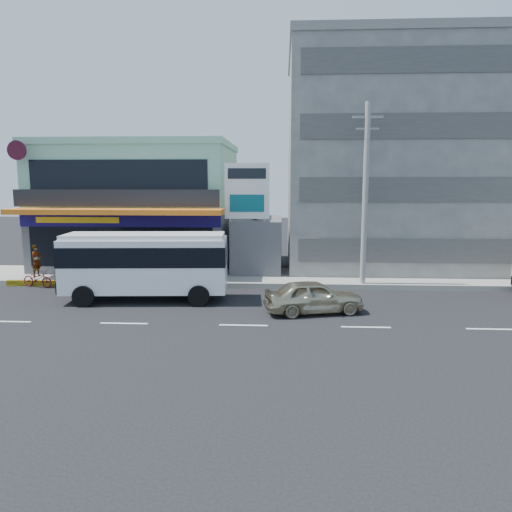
{
  "coord_description": "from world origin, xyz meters",
  "views": [
    {
      "loc": [
        1.6,
        -19.81,
        5.92
      ],
      "look_at": [
        0.27,
        4.57,
        2.2
      ],
      "focal_mm": 35.0,
      "sensor_mm": 36.0,
      "label": 1
    }
  ],
  "objects": [
    {
      "name": "utility_pole_near",
      "position": [
        6.0,
        7.4,
        5.15
      ],
      "size": [
        1.6,
        0.3,
        10.0
      ],
      "color": "#999993",
      "rests_on": "ground"
    },
    {
      "name": "satellite_dish",
      "position": [
        0.0,
        11.0,
        3.58
      ],
      "size": [
        1.5,
        1.5,
        0.15
      ],
      "primitive_type": "cylinder",
      "color": "slate",
      "rests_on": "gap_structure"
    },
    {
      "name": "concrete_building",
      "position": [
        10.0,
        15.0,
        7.0
      ],
      "size": [
        16.0,
        12.0,
        14.0
      ],
      "primitive_type": "cube",
      "color": "gray",
      "rests_on": "ground"
    },
    {
      "name": "sidewalk",
      "position": [
        5.0,
        9.5,
        0.15
      ],
      "size": [
        70.0,
        5.0,
        0.3
      ],
      "primitive_type": "cube",
      "color": "gray",
      "rests_on": "ground"
    },
    {
      "name": "gap_structure",
      "position": [
        0.0,
        12.0,
        1.75
      ],
      "size": [
        3.0,
        6.0,
        3.5
      ],
      "primitive_type": "cube",
      "color": "#4A4A4F",
      "rests_on": "ground"
    },
    {
      "name": "minibus",
      "position": [
        -5.15,
        4.07,
        1.99
      ],
      "size": [
        8.13,
        3.24,
        3.34
      ],
      "color": "white",
      "rests_on": "ground"
    },
    {
      "name": "ground",
      "position": [
        0.0,
        0.0,
        0.0
      ],
      "size": [
        120.0,
        120.0,
        0.0
      ],
      "primitive_type": "plane",
      "color": "black",
      "rests_on": "ground"
    },
    {
      "name": "motorcycle_rider",
      "position": [
        -12.07,
        6.8,
        0.78
      ],
      "size": [
        1.95,
        1.06,
        2.38
      ],
      "color": "#5A0C1A",
      "rests_on": "ground"
    },
    {
      "name": "shop_building",
      "position": [
        -8.0,
        13.95,
        4.0
      ],
      "size": [
        12.4,
        11.7,
        8.0
      ],
      "color": "#4A4A4F",
      "rests_on": "ground"
    },
    {
      "name": "sedan",
      "position": [
        3.0,
        2.14,
        0.75
      ],
      "size": [
        4.71,
        2.75,
        1.5
      ],
      "primitive_type": "imported",
      "rotation": [
        0.0,
        0.0,
        1.81
      ],
      "color": "#BDB390",
      "rests_on": "ground"
    },
    {
      "name": "billboard",
      "position": [
        -0.5,
        9.2,
        4.93
      ],
      "size": [
        2.6,
        0.18,
        6.9
      ],
      "color": "gray",
      "rests_on": "ground"
    }
  ]
}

